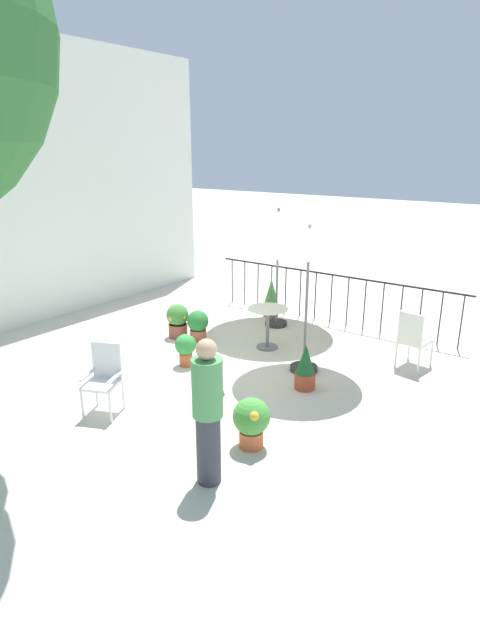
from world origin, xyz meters
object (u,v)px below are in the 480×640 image
patio_chair_1 (413,337)px  potted_plant_4 (178,320)px  potted_plant_6 (198,325)px  patio_umbrella_1 (309,240)px  potted_plant_1 (210,384)px  patio_chair_0 (104,375)px  standing_person (208,411)px  potted_plant_2 (305,368)px  potted_plant_5 (271,297)px  cafe_table_0 (268,320)px  potted_plant_0 (251,420)px  potted_plant_3 (186,348)px  patio_umbrella_0 (278,220)px

patio_chair_1 → potted_plant_4: bearing=106.4°
potted_plant_4 → potted_plant_6: 0.44m
patio_umbrella_1 → potted_plant_1: bearing=169.4°
patio_chair_1 → patio_chair_0: bearing=144.3°
patio_umbrella_1 → potted_plant_1: patio_umbrella_1 is taller
patio_chair_1 → potted_plant_6: bearing=107.2°
standing_person → patio_umbrella_1: bearing=11.5°
potted_plant_6 → standing_person: size_ratio=0.36×
potted_plant_2 → patio_umbrella_1: bearing=30.8°
potted_plant_6 → patio_chair_0: bearing=-164.3°
potted_plant_4 → potted_plant_2: bearing=-99.7°
patio_chair_0 → potted_plant_1: patio_chair_0 is taller
potted_plant_5 → potted_plant_6: bearing=172.5°
patio_chair_1 → potted_plant_4: (-1.18, 4.02, -0.19)m
cafe_table_0 → potted_plant_0: bearing=-149.7°
patio_chair_0 → potted_plant_3: patio_chair_0 is taller
potted_plant_1 → standing_person: size_ratio=0.45×
patio_umbrella_0 → potted_plant_5: 1.80m
patio_chair_1 → potted_plant_3: bearing=125.2°
potted_plant_6 → potted_plant_1: bearing=-135.7°
potted_plant_0 → standing_person: bearing=-177.9°
cafe_table_0 → patio_chair_0: patio_chair_0 is taller
cafe_table_0 → patio_chair_1: bearing=-74.5°
patio_umbrella_0 → potted_plant_6: 2.50m
potted_plant_4 → potted_plant_5: 2.23m
patio_umbrella_1 → potted_plant_5: patio_umbrella_1 is taller
patio_chair_0 → potted_plant_2: size_ratio=1.37×
potted_plant_3 → standing_person: standing_person is taller
patio_umbrella_0 → cafe_table_0: (-1.14, -0.54, -1.59)m
patio_chair_1 → standing_person: 4.34m
patio_umbrella_1 → standing_person: 3.44m
patio_umbrella_1 → patio_chair_1: size_ratio=2.47×
cafe_table_0 → potted_plant_2: size_ratio=1.07×
patio_umbrella_0 → potted_plant_3: patio_umbrella_0 is taller
patio_chair_0 → potted_plant_4: bearing=24.2°
patio_chair_1 → potted_plant_3: patio_chair_1 is taller
cafe_table_0 → potted_plant_3: 1.60m
patio_umbrella_0 → potted_plant_6: patio_umbrella_0 is taller
patio_umbrella_0 → standing_person: (-4.76, -2.21, -1.28)m
patio_umbrella_1 → potted_plant_5: 3.33m
potted_plant_1 → standing_person: standing_person is taller
potted_plant_3 → potted_plant_5: bearing=6.2°
potted_plant_2 → potted_plant_5: (2.63, 2.32, 0.09)m
patio_umbrella_1 → potted_plant_2: size_ratio=3.36×
potted_plant_2 → potted_plant_6: bearing=77.2°
patio_chair_0 → potted_plant_1: size_ratio=1.30×
patio_umbrella_1 → potted_plant_0: size_ratio=3.77×
patio_chair_0 → potted_plant_1: 1.41m
patio_chair_0 → potted_plant_6: size_ratio=1.65×
potted_plant_3 → potted_plant_5: (3.04, 0.33, 0.10)m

